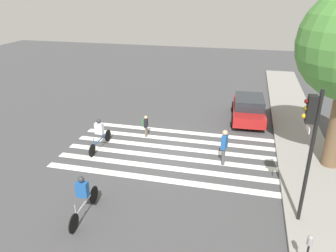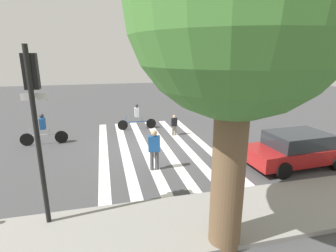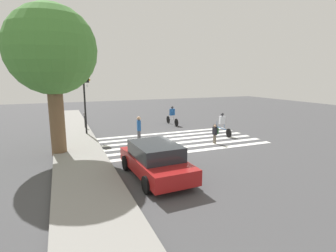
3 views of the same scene
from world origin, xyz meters
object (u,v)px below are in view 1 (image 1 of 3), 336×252
Objects in this scene: pedestrian_adult_blue_shirt at (224,145)px; cyclist_mid_street at (99,132)px; cyclist_near_curb at (83,195)px; car_parked_silver_sedan at (249,108)px; parking_meter at (309,246)px; pedestrian_child_with_backpack at (145,124)px; traffic_light at (310,134)px.

cyclist_mid_street is (-0.09, -6.01, -0.07)m from pedestrian_adult_blue_shirt.
cyclist_near_curb reaches higher than car_parked_silver_sedan.
pedestrian_adult_blue_shirt is at bearing -154.49° from parking_meter.
pedestrian_adult_blue_shirt is 1.40× the size of pedestrian_child_with_backpack.
pedestrian_child_with_backpack is 0.52× the size of cyclist_near_curb.
cyclist_mid_street reaches higher than car_parked_silver_sedan.
pedestrian_child_with_backpack is 0.50× the size of cyclist_mid_street.
traffic_light is 3.97× the size of pedestrian_child_with_backpack.
pedestrian_adult_blue_shirt is 6.51m from cyclist_near_curb.
pedestrian_adult_blue_shirt is at bearing 90.50° from cyclist_mid_street.
cyclist_near_curb is 0.53× the size of car_parked_silver_sedan.
pedestrian_adult_blue_shirt is 6.01m from cyclist_mid_street.
pedestrian_adult_blue_shirt is at bearing -141.83° from traffic_light.
pedestrian_adult_blue_shirt reaches higher than parking_meter.
traffic_light is at bearing -130.92° from pedestrian_adult_blue_shirt.
cyclist_near_curb is at bearing 20.01° from cyclist_mid_street.
car_parked_silver_sedan is (-3.77, 5.24, 0.03)m from pedestrian_child_with_backpack.
traffic_light reaches higher than parking_meter.
cyclist_near_curb is (-0.84, -7.06, -0.14)m from parking_meter.
cyclist_near_curb reaches higher than cyclist_mid_street.
parking_meter is at bearing 57.82° from cyclist_mid_street.
pedestrian_child_with_backpack is 0.28× the size of car_parked_silver_sedan.
pedestrian_adult_blue_shirt is 0.38× the size of car_parked_silver_sedan.
parking_meter is 6.31m from pedestrian_adult_blue_shirt.
car_parked_silver_sedan is (-5.64, 6.98, -0.14)m from cyclist_mid_street.
cyclist_mid_street is at bearing 100.04° from pedestrian_adult_blue_shirt.
cyclist_near_curb reaches higher than parking_meter.
cyclist_mid_street reaches higher than pedestrian_child_with_backpack.
pedestrian_adult_blue_shirt reaches higher than pedestrian_child_with_backpack.
cyclist_mid_street is 8.98m from car_parked_silver_sedan.
cyclist_near_curb is at bearing -96.78° from parking_meter.
pedestrian_adult_blue_shirt reaches higher than cyclist_mid_street.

